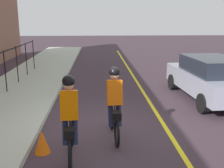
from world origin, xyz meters
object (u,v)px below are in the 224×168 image
object	(u,v)px
cyclist_lead	(114,104)
traffic_cone_near	(42,142)
cyclist_follow	(70,118)
patrol_sedan	(210,78)

from	to	relation	value
cyclist_lead	traffic_cone_near	world-z (taller)	cyclist_lead
cyclist_lead	cyclist_follow	size ratio (longest dim) A/B	1.00
patrol_sedan	cyclist_follow	bearing A→B (deg)	128.23
cyclist_follow	traffic_cone_near	xyz separation A→B (m)	(0.27, 0.67, -0.64)
patrol_sedan	traffic_cone_near	xyz separation A→B (m)	(-3.85, 5.35, -0.56)
traffic_cone_near	cyclist_follow	bearing A→B (deg)	-112.06
cyclist_lead	cyclist_follow	bearing A→B (deg)	129.36
cyclist_lead	cyclist_follow	world-z (taller)	same
patrol_sedan	traffic_cone_near	distance (m)	6.62
cyclist_follow	patrol_sedan	bearing A→B (deg)	-52.25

